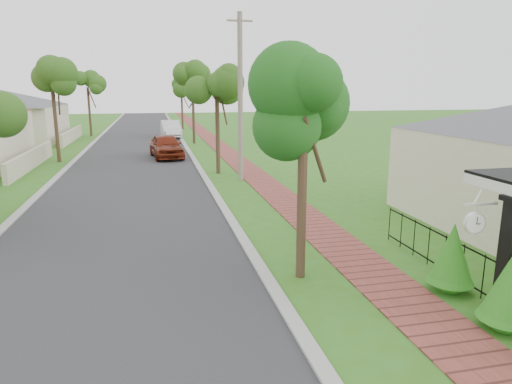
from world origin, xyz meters
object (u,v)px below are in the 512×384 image
object	(u,v)px
parked_car_red	(166,146)
parked_car_white	(171,129)
utility_pole	(240,98)
near_tree	(304,112)
porch_post	(508,268)
station_clock	(475,222)

from	to	relation	value
parked_car_red	parked_car_white	distance (m)	12.88
parked_car_white	utility_pole	distance (m)	21.71
near_tree	utility_pole	bearing A→B (deg)	86.00
parked_car_red	utility_pole	world-z (taller)	utility_pole
near_tree	parked_car_white	bearing A→B (deg)	92.84
porch_post	near_tree	size ratio (longest dim) A/B	0.51
near_tree	utility_pole	distance (m)	11.83
porch_post	station_clock	xyz separation A→B (m)	(-0.50, 0.40, 0.83)
parked_car_white	station_clock	world-z (taller)	station_clock
near_tree	utility_pole	xyz separation A→B (m)	(0.83, 11.81, 0.08)
parked_car_red	parked_car_white	bearing A→B (deg)	79.48
parked_car_white	utility_pole	size ratio (longest dim) A/B	0.60
parked_car_red	station_clock	bearing A→B (deg)	-84.35
porch_post	parked_car_red	size ratio (longest dim) A/B	0.56
near_tree	utility_pole	world-z (taller)	utility_pole
porch_post	station_clock	bearing A→B (deg)	141.15
station_clock	parked_car_white	bearing A→B (deg)	96.74
near_tree	station_clock	size ratio (longest dim) A/B	6.90
porch_post	near_tree	xyz separation A→B (m)	(-3.08, 2.98, 2.77)
parked_car_red	near_tree	world-z (taller)	near_tree
porch_post	parked_car_white	xyz separation A→B (m)	(-4.72, 36.11, -0.35)
parked_car_white	utility_pole	world-z (taller)	utility_pole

